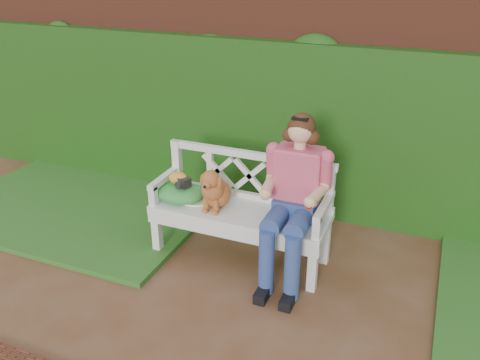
% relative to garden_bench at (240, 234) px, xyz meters
% --- Properties ---
extents(ground, '(60.00, 60.00, 0.00)m').
position_rel_garden_bench_xyz_m(ground, '(0.54, -0.63, -0.24)').
color(ground, '#573219').
extents(brick_wall, '(10.00, 0.30, 2.20)m').
position_rel_garden_bench_xyz_m(brick_wall, '(0.54, 1.27, 0.86)').
color(brick_wall, brown).
rests_on(brick_wall, ground).
extents(ivy_hedge, '(10.00, 0.18, 1.70)m').
position_rel_garden_bench_xyz_m(ivy_hedge, '(0.54, 1.05, 0.61)').
color(ivy_hedge, '#1C5510').
rests_on(ivy_hedge, ground).
extents(grass_left, '(2.60, 2.00, 0.05)m').
position_rel_garden_bench_xyz_m(grass_left, '(-1.86, 0.27, -0.21)').
color(grass_left, '#24541E').
rests_on(grass_left, ground).
extents(garden_bench, '(1.62, 0.70, 0.48)m').
position_rel_garden_bench_xyz_m(garden_bench, '(0.00, 0.00, 0.00)').
color(garden_bench, white).
rests_on(garden_bench, ground).
extents(seated_woman, '(0.65, 0.81, 1.32)m').
position_rel_garden_bench_xyz_m(seated_woman, '(0.48, -0.02, 0.42)').
color(seated_woman, '#F65B87').
rests_on(seated_woman, ground).
extents(dog, '(0.37, 0.42, 0.38)m').
position_rel_garden_bench_xyz_m(dog, '(-0.20, -0.05, 0.43)').
color(dog, olive).
rests_on(dog, garden_bench).
extents(tennis_racket, '(0.58, 0.42, 0.03)m').
position_rel_garden_bench_xyz_m(tennis_racket, '(-0.44, -0.02, 0.25)').
color(tennis_racket, silver).
rests_on(tennis_racket, garden_bench).
extents(green_bag, '(0.46, 0.37, 0.15)m').
position_rel_garden_bench_xyz_m(green_bag, '(-0.54, -0.04, 0.31)').
color(green_bag, '#2E8A28').
rests_on(green_bag, garden_bench).
extents(camera_item, '(0.14, 0.12, 0.08)m').
position_rel_garden_bench_xyz_m(camera_item, '(-0.50, -0.05, 0.43)').
color(camera_item, black).
rests_on(camera_item, green_bag).
extents(baseball_glove, '(0.21, 0.18, 0.11)m').
position_rel_garden_bench_xyz_m(baseball_glove, '(-0.56, -0.03, 0.44)').
color(baseball_glove, gold).
rests_on(baseball_glove, green_bag).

